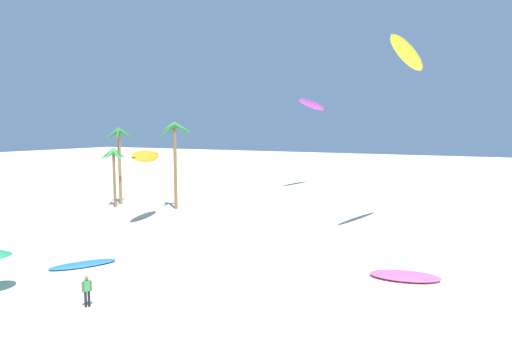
{
  "coord_description": "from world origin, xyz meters",
  "views": [
    {
      "loc": [
        14.55,
        -3.67,
        9.11
      ],
      "look_at": [
        2.48,
        20.01,
        6.41
      ],
      "focal_mm": 28.49,
      "sensor_mm": 36.0,
      "label": 1
    }
  ],
  "objects_px": {
    "palm_tree_1": "(113,159)",
    "palm_tree_2": "(174,138)",
    "grounded_kite_2": "(405,276)",
    "flying_kite_2": "(146,156)",
    "person_near_left": "(87,290)",
    "palm_tree_0": "(119,141)",
    "flying_kite_3": "(312,105)",
    "flying_kite_1": "(408,54)",
    "grounded_kite_1": "(83,264)"
  },
  "relations": [
    {
      "from": "person_near_left",
      "to": "palm_tree_1",
      "type": "bearing_deg",
      "value": 133.45
    },
    {
      "from": "palm_tree_0",
      "to": "person_near_left",
      "type": "xyz_separation_m",
      "value": [
        20.22,
        -22.28,
        -6.82
      ]
    },
    {
      "from": "flying_kite_2",
      "to": "palm_tree_2",
      "type": "bearing_deg",
      "value": 103.71
    },
    {
      "from": "palm_tree_1",
      "to": "flying_kite_1",
      "type": "xyz_separation_m",
      "value": [
        31.71,
        2.94,
        9.78
      ]
    },
    {
      "from": "palm_tree_1",
      "to": "flying_kite_1",
      "type": "height_order",
      "value": "flying_kite_1"
    },
    {
      "from": "palm_tree_1",
      "to": "person_near_left",
      "type": "relative_size",
      "value": 4.22
    },
    {
      "from": "flying_kite_1",
      "to": "flying_kite_2",
      "type": "height_order",
      "value": "flying_kite_1"
    },
    {
      "from": "grounded_kite_1",
      "to": "grounded_kite_2",
      "type": "bearing_deg",
      "value": 20.65
    },
    {
      "from": "palm_tree_1",
      "to": "palm_tree_2",
      "type": "distance_m",
      "value": 7.88
    },
    {
      "from": "palm_tree_2",
      "to": "flying_kite_1",
      "type": "distance_m",
      "value": 25.68
    },
    {
      "from": "grounded_kite_1",
      "to": "flying_kite_3",
      "type": "bearing_deg",
      "value": 88.06
    },
    {
      "from": "palm_tree_0",
      "to": "flying_kite_1",
      "type": "xyz_separation_m",
      "value": [
        32.58,
        1.09,
        7.74
      ]
    },
    {
      "from": "palm_tree_0",
      "to": "flying_kite_3",
      "type": "distance_m",
      "value": 29.24
    },
    {
      "from": "palm_tree_1",
      "to": "flying_kite_1",
      "type": "distance_m",
      "value": 33.32
    },
    {
      "from": "flying_kite_1",
      "to": "flying_kite_2",
      "type": "relative_size",
      "value": 2.02
    },
    {
      "from": "grounded_kite_1",
      "to": "grounded_kite_2",
      "type": "height_order",
      "value": "grounded_kite_2"
    },
    {
      "from": "flying_kite_1",
      "to": "flying_kite_2",
      "type": "bearing_deg",
      "value": -163.05
    },
    {
      "from": "flying_kite_2",
      "to": "person_near_left",
      "type": "height_order",
      "value": "flying_kite_2"
    },
    {
      "from": "grounded_kite_2",
      "to": "palm_tree_2",
      "type": "bearing_deg",
      "value": 156.96
    },
    {
      "from": "grounded_kite_2",
      "to": "palm_tree_0",
      "type": "bearing_deg",
      "value": 162.75
    },
    {
      "from": "palm_tree_0",
      "to": "flying_kite_1",
      "type": "bearing_deg",
      "value": 1.92
    },
    {
      "from": "palm_tree_0",
      "to": "flying_kite_3",
      "type": "height_order",
      "value": "flying_kite_3"
    },
    {
      "from": "flying_kite_1",
      "to": "flying_kite_2",
      "type": "distance_m",
      "value": 25.67
    },
    {
      "from": "flying_kite_1",
      "to": "person_near_left",
      "type": "distance_m",
      "value": 30.18
    },
    {
      "from": "flying_kite_2",
      "to": "grounded_kite_1",
      "type": "height_order",
      "value": "flying_kite_2"
    },
    {
      "from": "flying_kite_2",
      "to": "person_near_left",
      "type": "distance_m",
      "value": 20.32
    },
    {
      "from": "flying_kite_1",
      "to": "flying_kite_2",
      "type": "xyz_separation_m",
      "value": [
        -23.01,
        -7.02,
        -8.94
      ]
    },
    {
      "from": "palm_tree_2",
      "to": "person_near_left",
      "type": "relative_size",
      "value": 6.03
    },
    {
      "from": "flying_kite_1",
      "to": "palm_tree_2",
      "type": "bearing_deg",
      "value": -178.72
    },
    {
      "from": "palm_tree_0",
      "to": "grounded_kite_2",
      "type": "bearing_deg",
      "value": -17.25
    },
    {
      "from": "flying_kite_3",
      "to": "person_near_left",
      "type": "distance_m",
      "value": 47.78
    },
    {
      "from": "flying_kite_2",
      "to": "flying_kite_3",
      "type": "height_order",
      "value": "flying_kite_3"
    },
    {
      "from": "palm_tree_1",
      "to": "flying_kite_3",
      "type": "xyz_separation_m",
      "value": [
        15.33,
        25.64,
        7.18
      ]
    },
    {
      "from": "palm_tree_2",
      "to": "flying_kite_2",
      "type": "distance_m",
      "value": 6.84
    },
    {
      "from": "person_near_left",
      "to": "grounded_kite_1",
      "type": "bearing_deg",
      "value": 141.83
    },
    {
      "from": "grounded_kite_1",
      "to": "grounded_kite_2",
      "type": "distance_m",
      "value": 20.86
    },
    {
      "from": "flying_kite_2",
      "to": "flying_kite_3",
      "type": "xyz_separation_m",
      "value": [
        6.63,
        29.72,
        6.34
      ]
    },
    {
      "from": "palm_tree_2",
      "to": "grounded_kite_1",
      "type": "height_order",
      "value": "palm_tree_2"
    },
    {
      "from": "flying_kite_1",
      "to": "grounded_kite_1",
      "type": "height_order",
      "value": "flying_kite_1"
    },
    {
      "from": "palm_tree_2",
      "to": "flying_kite_2",
      "type": "height_order",
      "value": "palm_tree_2"
    },
    {
      "from": "palm_tree_1",
      "to": "grounded_kite_2",
      "type": "distance_m",
      "value": 35.01
    },
    {
      "from": "flying_kite_1",
      "to": "person_near_left",
      "type": "height_order",
      "value": "flying_kite_1"
    },
    {
      "from": "flying_kite_3",
      "to": "grounded_kite_1",
      "type": "height_order",
      "value": "flying_kite_3"
    },
    {
      "from": "palm_tree_2",
      "to": "person_near_left",
      "type": "bearing_deg",
      "value": -61.8
    },
    {
      "from": "palm_tree_2",
      "to": "palm_tree_0",
      "type": "bearing_deg",
      "value": -176.09
    },
    {
      "from": "palm_tree_2",
      "to": "grounded_kite_2",
      "type": "distance_m",
      "value": 29.67
    },
    {
      "from": "flying_kite_2",
      "to": "flying_kite_1",
      "type": "bearing_deg",
      "value": 16.95
    },
    {
      "from": "palm_tree_0",
      "to": "flying_kite_1",
      "type": "distance_m",
      "value": 33.5
    },
    {
      "from": "flying_kite_1",
      "to": "flying_kite_3",
      "type": "bearing_deg",
      "value": 125.81
    },
    {
      "from": "grounded_kite_2",
      "to": "flying_kite_2",
      "type": "bearing_deg",
      "value": 169.18
    }
  ]
}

